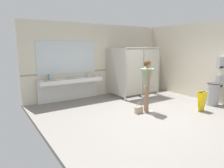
# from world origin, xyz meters

# --- Properties ---
(ground_plane) EXTENTS (6.32, 6.45, 0.10)m
(ground_plane) POSITION_xyz_m (0.00, 0.00, -0.05)
(ground_plane) COLOR gray
(wall_back) EXTENTS (6.32, 0.12, 2.90)m
(wall_back) POSITION_xyz_m (0.00, 2.98, 1.45)
(wall_back) COLOR beige
(wall_back) RESTS_ON ground_plane
(wall_side_right) EXTENTS (0.12, 6.45, 2.90)m
(wall_side_right) POSITION_xyz_m (2.92, 0.00, 1.45)
(wall_side_right) COLOR beige
(wall_side_right) RESTS_ON ground_plane
(wall_back_tile_band) EXTENTS (6.32, 0.01, 0.06)m
(wall_back_tile_band) POSITION_xyz_m (0.00, 2.92, 1.05)
(wall_back_tile_band) COLOR #9E937F
(wall_back_tile_band) RESTS_ON wall_back
(vanity_counter) EXTENTS (2.35, 0.53, 0.98)m
(vanity_counter) POSITION_xyz_m (-1.49, 2.72, 0.63)
(vanity_counter) COLOR silver
(vanity_counter) RESTS_ON ground_plane
(mirror_panel) EXTENTS (2.25, 0.02, 1.22)m
(mirror_panel) POSITION_xyz_m (-1.49, 2.91, 1.62)
(mirror_panel) COLOR silver
(mirror_panel) RESTS_ON wall_back
(bathroom_stalls) EXTENTS (1.77, 1.39, 2.00)m
(bathroom_stalls) POSITION_xyz_m (1.06, 2.03, 1.04)
(bathroom_stalls) COLOR #B2AD9E
(bathroom_stalls) RESTS_ON ground_plane
(paper_towel_dispenser_upper) EXTENTS (0.39, 0.13, 0.43)m
(paper_towel_dispenser_upper) POSITION_xyz_m (2.79, -0.52, 1.47)
(paper_towel_dispenser_upper) COLOR #B7BABF
(paper_towel_dispenser_upper) RESTS_ON wall_side_right
(paper_towel_dispenser_lower) EXTENTS (0.35, 0.13, 0.45)m
(paper_towel_dispenser_lower) POSITION_xyz_m (2.79, -0.55, 0.82)
(paper_towel_dispenser_lower) COLOR #B7BABF
(paper_towel_dispenser_lower) RESTS_ON wall_side_right
(trash_bin) EXTENTS (0.42, 0.42, 0.78)m
(trash_bin) POSITION_xyz_m (2.46, -0.52, 0.39)
(trash_bin) COLOR #99999E
(trash_bin) RESTS_ON ground_plane
(person_standing) EXTENTS (0.55, 0.55, 1.63)m
(person_standing) POSITION_xyz_m (-0.01, 0.17, 1.03)
(person_standing) COLOR #8C664C
(person_standing) RESTS_ON ground_plane
(handbag) EXTENTS (0.26, 0.10, 0.35)m
(handbag) POSITION_xyz_m (-0.28, 0.20, 0.12)
(handbag) COLOR tan
(handbag) RESTS_ON ground_plane
(soap_dispenser) EXTENTS (0.07, 0.07, 0.19)m
(soap_dispenser) POSITION_xyz_m (-2.25, 2.80, 0.94)
(soap_dispenser) COLOR teal
(soap_dispenser) RESTS_ON vanity_counter
(paper_cup) EXTENTS (0.07, 0.07, 0.11)m
(paper_cup) POSITION_xyz_m (-0.76, 2.58, 0.92)
(paper_cup) COLOR beige
(paper_cup) RESTS_ON vanity_counter
(wet_floor_sign) EXTENTS (0.28, 0.19, 0.64)m
(wet_floor_sign) POSITION_xyz_m (1.51, -0.73, 0.33)
(wet_floor_sign) COLOR yellow
(wet_floor_sign) RESTS_ON ground_plane
(floor_drain_cover) EXTENTS (0.14, 0.14, 0.01)m
(floor_drain_cover) POSITION_xyz_m (0.19, 0.15, 0.00)
(floor_drain_cover) COLOR #B7BABF
(floor_drain_cover) RESTS_ON ground_plane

